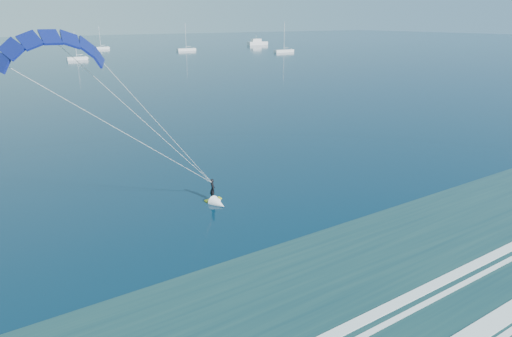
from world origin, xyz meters
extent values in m
cube|color=#1E423F|center=(0.00, 8.00, 0.01)|extent=(600.00, 22.00, 0.03)
cube|color=white|center=(0.00, 5.50, 0.04)|extent=(600.00, 1.10, 0.07)
cube|color=white|center=(0.00, 9.50, 0.04)|extent=(600.00, 0.70, 0.07)
cube|color=gold|center=(-2.17, 29.06, 0.04)|extent=(1.54, 0.50, 0.09)
imported|color=black|center=(-2.17, 29.06, 1.04)|extent=(0.67, 0.81, 1.90)
cone|color=white|center=(-2.32, 27.76, 0.08)|extent=(1.31, 1.74, 1.10)
cube|color=silver|center=(137.88, 230.32, 0.94)|extent=(12.87, 3.43, 1.89)
cube|color=silver|center=(136.88, 230.32, 2.75)|extent=(6.01, 2.75, 1.72)
cylinder|color=silver|center=(136.88, 230.32, 4.60)|extent=(0.16, 0.16, 2.00)
cube|color=silver|center=(22.55, 183.42, 0.60)|extent=(7.52, 2.40, 1.20)
cylinder|color=silver|center=(22.55, 183.42, 5.90)|extent=(0.18, 0.18, 9.40)
cylinder|color=silver|center=(23.75, 183.42, 2.00)|extent=(2.60, 0.12, 0.12)
cube|color=silver|center=(48.38, 242.64, 0.60)|extent=(8.23, 2.40, 1.20)
cylinder|color=silver|center=(48.38, 242.64, 6.23)|extent=(0.18, 0.18, 10.05)
cylinder|color=silver|center=(49.58, 242.64, 2.00)|extent=(2.60, 0.12, 0.12)
cube|color=silver|center=(79.93, 207.08, 0.60)|extent=(9.54, 2.40, 1.20)
cylinder|color=silver|center=(79.93, 207.08, 7.06)|extent=(0.18, 0.18, 11.71)
cylinder|color=silver|center=(81.13, 207.08, 2.00)|extent=(2.60, 0.12, 0.12)
cube|color=silver|center=(113.92, 172.30, 0.60)|extent=(10.31, 2.40, 1.20)
cylinder|color=silver|center=(113.92, 172.30, 7.48)|extent=(0.18, 0.18, 12.55)
cylinder|color=silver|center=(115.12, 172.30, 2.00)|extent=(2.60, 0.12, 0.12)
camera|label=1|loc=(-19.94, -4.49, 15.46)|focal=32.00mm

